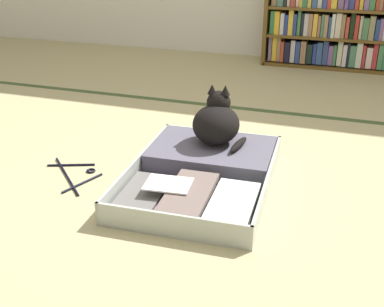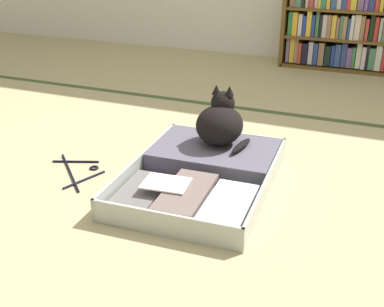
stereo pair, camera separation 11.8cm
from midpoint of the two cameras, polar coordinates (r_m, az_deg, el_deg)
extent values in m
plane|color=tan|center=(2.08, -4.43, -3.48)|extent=(10.00, 10.00, 0.00)
cube|color=#3C502B|center=(2.98, 3.24, 5.49)|extent=(4.80, 0.05, 0.00)
cube|color=brown|center=(4.04, 8.16, 15.39)|extent=(0.03, 0.29, 0.68)
cube|color=brown|center=(4.04, 16.21, 9.88)|extent=(1.18, 0.29, 0.02)
cube|color=brown|center=(3.99, 16.60, 12.97)|extent=(1.15, 0.29, 0.02)
cube|color=slate|center=(4.07, 8.61, 12.42)|extent=(0.03, 0.24, 0.19)
cube|color=gold|center=(4.07, 9.09, 12.33)|extent=(0.03, 0.24, 0.19)
cube|color=#A27D57|center=(4.06, 9.57, 12.29)|extent=(0.03, 0.24, 0.19)
cube|color=#AE422B|center=(4.05, 9.95, 12.00)|extent=(0.02, 0.24, 0.16)
cube|color=black|center=(4.04, 10.49, 11.93)|extent=(0.04, 0.24, 0.16)
cube|color=silver|center=(4.05, 11.12, 11.99)|extent=(0.04, 0.24, 0.17)
cube|color=#2C458C|center=(4.03, 11.67, 11.87)|extent=(0.03, 0.24, 0.17)
cube|color=#957050|center=(4.03, 12.28, 11.84)|extent=(0.04, 0.24, 0.17)
cube|color=black|center=(4.03, 12.95, 11.63)|extent=(0.04, 0.24, 0.15)
cube|color=#2F3F96|center=(4.04, 13.52, 11.63)|extent=(0.03, 0.24, 0.16)
cube|color=#35538B|center=(4.03, 14.05, 11.64)|extent=(0.04, 0.24, 0.17)
cube|color=#354881|center=(4.03, 14.70, 11.67)|extent=(0.04, 0.24, 0.18)
cube|color=#7B5698|center=(4.03, 15.25, 11.37)|extent=(0.04, 0.24, 0.15)
cube|color=#408250|center=(4.02, 15.71, 11.36)|extent=(0.02, 0.24, 0.16)
cube|color=beige|center=(4.02, 16.24, 11.53)|extent=(0.04, 0.24, 0.19)
cube|color=silver|center=(4.01, 16.74, 11.26)|extent=(0.03, 0.24, 0.16)
cube|color=black|center=(4.02, 17.13, 11.35)|extent=(0.02, 0.24, 0.18)
cube|color=#4A8163|center=(4.01, 17.59, 11.14)|extent=(0.04, 0.24, 0.16)
cube|color=silver|center=(4.00, 18.26, 11.20)|extent=(0.04, 0.24, 0.19)
cube|color=#C13134|center=(4.01, 18.76, 11.03)|extent=(0.02, 0.24, 0.17)
cube|color=beige|center=(4.01, 19.29, 10.87)|extent=(0.04, 0.24, 0.16)
cube|color=#BD3238|center=(4.01, 19.90, 10.98)|extent=(0.03, 0.24, 0.19)
cube|color=#478354|center=(4.00, 20.45, 10.90)|extent=(0.04, 0.24, 0.19)
cube|color=brown|center=(3.96, 16.98, 15.96)|extent=(1.15, 0.29, 0.02)
cube|color=#39854D|center=(4.04, 8.86, 15.21)|extent=(0.03, 0.24, 0.18)
cube|color=gold|center=(4.02, 9.36, 15.13)|extent=(0.04, 0.24, 0.17)
cube|color=silver|center=(4.02, 9.94, 15.01)|extent=(0.03, 0.24, 0.16)
cube|color=#293E90|center=(4.01, 10.38, 14.87)|extent=(0.02, 0.24, 0.15)
cube|color=gold|center=(4.00, 10.90, 15.12)|extent=(0.04, 0.24, 0.19)
cube|color=navy|center=(4.01, 11.36, 14.86)|extent=(0.02, 0.24, 0.16)
cube|color=#447C4C|center=(4.01, 11.81, 15.00)|extent=(0.02, 0.24, 0.18)
cube|color=black|center=(4.00, 12.21, 14.82)|extent=(0.02, 0.24, 0.17)
cube|color=silver|center=(4.00, 12.61, 14.78)|extent=(0.03, 0.24, 0.17)
cube|color=#997055|center=(3.98, 13.07, 14.71)|extent=(0.03, 0.24, 0.17)
cube|color=gold|center=(3.98, 13.58, 14.66)|extent=(0.03, 0.24, 0.17)
cube|color=#996F5A|center=(3.98, 14.02, 14.53)|extent=(0.02, 0.24, 0.16)
cube|color=#4A7C56|center=(3.97, 14.37, 14.56)|extent=(0.02, 0.24, 0.17)
cube|color=#9E805D|center=(3.98, 14.75, 14.50)|extent=(0.03, 0.24, 0.16)
cube|color=#39518B|center=(3.98, 15.17, 14.37)|extent=(0.02, 0.24, 0.15)
cube|color=silver|center=(3.97, 15.52, 14.49)|extent=(0.02, 0.24, 0.18)
cube|color=beige|center=(3.97, 16.07, 14.48)|extent=(0.04, 0.24, 0.18)
cube|color=#90774D|center=(3.97, 16.59, 14.37)|extent=(0.03, 0.24, 0.18)
cube|color=#C44337|center=(3.98, 17.03, 14.19)|extent=(0.02, 0.24, 0.16)
cube|color=black|center=(3.97, 17.55, 14.37)|extent=(0.03, 0.24, 0.19)
cube|color=#BB3228|center=(3.97, 18.01, 14.16)|extent=(0.03, 0.24, 0.17)
cube|color=beige|center=(3.98, 18.44, 14.10)|extent=(0.02, 0.24, 0.17)
cube|color=#497C50|center=(3.96, 18.93, 13.91)|extent=(0.04, 0.24, 0.16)
cube|color=gray|center=(3.96, 19.57, 13.94)|extent=(0.04, 0.24, 0.17)
cube|color=navy|center=(3.98, 20.12, 13.72)|extent=(0.03, 0.24, 0.15)
cube|color=slate|center=(3.98, 20.55, 13.73)|extent=(0.03, 0.24, 0.16)
cube|color=#B1B8AE|center=(1.88, -2.37, -6.44)|extent=(0.59, 0.43, 0.01)
cube|color=#B1B8AE|center=(1.70, -4.44, -8.49)|extent=(0.57, 0.04, 0.10)
cube|color=#B1B8AE|center=(1.96, -10.24, -4.14)|extent=(0.03, 0.40, 0.10)
cube|color=#B1B8AE|center=(1.80, 6.16, -6.53)|extent=(0.03, 0.40, 0.10)
cube|color=#47495F|center=(1.88, -2.37, -6.18)|extent=(0.57, 0.40, 0.01)
cube|color=#B1B8AE|center=(2.22, 0.84, -1.27)|extent=(0.59, 0.43, 0.01)
cube|color=#B1B8AE|center=(2.38, 2.08, 1.63)|extent=(0.57, 0.04, 0.10)
cube|color=#B1B8AE|center=(2.28, -5.95, 0.52)|extent=(0.03, 0.40, 0.10)
cube|color=#B1B8AE|center=(2.16, 8.06, -1.14)|extent=(0.03, 0.40, 0.10)
cube|color=#47495F|center=(2.22, 0.85, -1.04)|extent=(0.57, 0.40, 0.01)
cylinder|color=black|center=(2.04, -0.63, -3.35)|extent=(0.55, 0.04, 0.02)
cube|color=#996C98|center=(1.92, -7.21, -5.14)|extent=(0.17, 0.34, 0.02)
cube|color=slate|center=(1.92, -7.59, -4.62)|extent=(0.18, 0.32, 0.01)
cube|color=slate|center=(1.86, -2.46, -5.99)|extent=(0.16, 0.29, 0.02)
cube|color=#7C695D|center=(1.86, -2.64, -5.40)|extent=(0.18, 0.35, 0.02)
cube|color=#705F5A|center=(1.85, -2.19, -4.69)|extent=(0.18, 0.35, 0.02)
cube|color=#1C2F21|center=(1.83, 2.94, -6.63)|extent=(0.17, 0.33, 0.01)
cube|color=#AAAC83|center=(1.82, 2.83, -6.32)|extent=(0.19, 0.35, 0.02)
cube|color=white|center=(1.81, 2.94, -5.77)|extent=(0.17, 0.32, 0.02)
cube|color=white|center=(1.89, -4.61, -3.61)|extent=(0.19, 0.15, 0.01)
cube|color=#585565|center=(2.20, 0.85, -0.15)|extent=(0.56, 0.40, 0.08)
cylinder|color=black|center=(2.40, -1.64, 1.92)|extent=(0.02, 0.02, 0.09)
cylinder|color=black|center=(2.34, 5.75, 1.10)|extent=(0.02, 0.02, 0.09)
cube|color=#2A873B|center=(1.65, 1.80, -8.64)|extent=(0.03, 0.00, 0.03)
cube|color=#2D8A40|center=(1.69, -3.00, -8.17)|extent=(0.04, 0.00, 0.03)
cube|color=yellow|center=(1.69, -1.88, -8.58)|extent=(0.03, 0.00, 0.02)
cube|color=yellow|center=(1.65, 1.77, -8.82)|extent=(0.03, 0.00, 0.02)
ellipsoid|color=black|center=(2.19, 1.30, 3.40)|extent=(0.23, 0.25, 0.17)
ellipsoid|color=black|center=(2.26, 1.64, 3.05)|extent=(0.16, 0.09, 0.10)
sphere|color=black|center=(2.21, 1.61, 5.98)|extent=(0.11, 0.11, 0.11)
cone|color=black|center=(2.18, 2.39, 7.45)|extent=(0.04, 0.04, 0.04)
cone|color=black|center=(2.19, 0.83, 7.57)|extent=(0.04, 0.04, 0.04)
sphere|color=#E2C547|center=(2.24, 2.36, 6.46)|extent=(0.02, 0.02, 0.02)
sphere|color=#E2C547|center=(2.25, 1.37, 6.54)|extent=(0.02, 0.02, 0.02)
ellipsoid|color=black|center=(2.16, 3.93, 1.04)|extent=(0.06, 0.18, 0.03)
cylinder|color=black|center=(2.20, -16.02, -2.55)|extent=(0.28, 0.28, 0.01)
cylinder|color=black|center=(2.30, -15.46, -1.33)|extent=(0.20, 0.09, 0.01)
cylinder|color=black|center=(2.12, -14.31, -3.41)|extent=(0.08, 0.20, 0.01)
torus|color=black|center=(2.22, -13.30, -2.01)|extent=(0.06, 0.06, 0.01)
camera|label=1|loc=(0.06, -91.70, -0.78)|focal=45.38mm
camera|label=2|loc=(0.06, 88.30, 0.78)|focal=45.38mm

